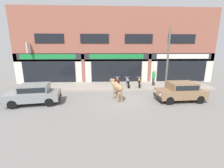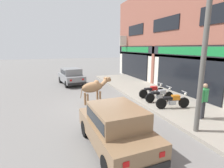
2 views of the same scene
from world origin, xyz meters
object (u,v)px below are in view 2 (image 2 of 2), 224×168
object	(u,v)px
cow	(94,87)
motorcycle_0	(152,91)
car_0	(71,76)
pedestrian	(204,97)
utility_pole	(204,56)
motorcycle_2	(173,101)
car_1	(116,125)
motorcycle_1	(160,95)

from	to	relation	value
cow	motorcycle_0	world-z (taller)	cow
car_0	pedestrian	size ratio (longest dim) A/B	2.36
car_0	utility_pole	distance (m)	11.64
motorcycle_0	utility_pole	distance (m)	5.26
motorcycle_0	pedestrian	distance (m)	3.78
pedestrian	utility_pole	world-z (taller)	utility_pole
pedestrian	utility_pole	distance (m)	2.34
motorcycle_2	cow	bearing A→B (deg)	-125.45
car_1	motorcycle_1	distance (m)	5.30
motorcycle_1	utility_pole	size ratio (longest dim) A/B	0.32
motorcycle_0	pedestrian	size ratio (longest dim) A/B	1.13
motorcycle_1	pedestrian	xyz separation A→B (m)	(2.74, 0.36, 0.60)
utility_pole	motorcycle_1	bearing A→B (deg)	167.11
car_0	car_1	world-z (taller)	same
motorcycle_0	car_1	bearing A→B (deg)	-43.21
motorcycle_2	pedestrian	bearing A→B (deg)	13.18
cow	pedestrian	xyz separation A→B (m)	(4.10, 3.94, 0.13)
motorcycle_2	utility_pole	distance (m)	3.52
cow	car_0	size ratio (longest dim) A/B	0.54
motorcycle_1	car_0	bearing A→B (deg)	-150.28
motorcycle_0	utility_pole	xyz separation A→B (m)	(4.56, -0.92, 2.44)
motorcycle_1	motorcycle_2	distance (m)	1.18
utility_pole	pedestrian	bearing A→B (deg)	125.52
motorcycle_1	motorcycle_0	bearing A→B (deg)	174.23
motorcycle_1	utility_pole	world-z (taller)	utility_pole
motorcycle_0	motorcycle_1	xyz separation A→B (m)	(0.98, -0.10, 0.00)
car_1	motorcycle_1	xyz separation A→B (m)	(-3.42, 4.04, -0.28)
cow	car_0	world-z (taller)	cow
car_0	car_1	xyz separation A→B (m)	(10.77, 0.15, 0.00)
pedestrian	motorcycle_2	bearing A→B (deg)	-166.82
cow	pedestrian	bearing A→B (deg)	43.82
car_1	motorcycle_0	size ratio (longest dim) A/B	2.03
car_1	motorcycle_1	size ratio (longest dim) A/B	2.03
car_0	car_1	size ratio (longest dim) A/B	1.02
motorcycle_1	motorcycle_2	bearing A→B (deg)	-0.42
motorcycle_2	car_0	bearing A→B (deg)	-153.86
motorcycle_0	car_0	bearing A→B (deg)	-145.99
car_0	pedestrian	world-z (taller)	pedestrian
cow	motorcycle_1	distance (m)	3.86
motorcycle_1	cow	bearing A→B (deg)	-110.83
cow	motorcycle_1	size ratio (longest dim) A/B	1.13
car_1	motorcycle_2	distance (m)	4.62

